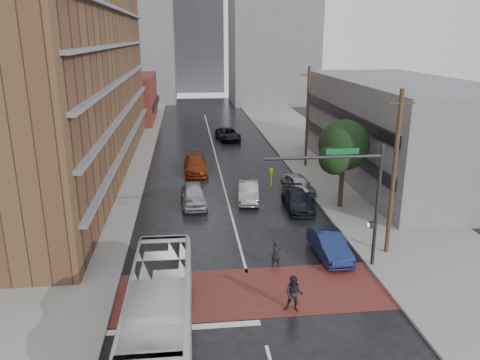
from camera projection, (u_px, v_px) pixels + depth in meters
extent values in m
plane|color=black|center=(253.00, 297.00, 23.92)|extent=(160.00, 160.00, 0.00)
cube|color=maroon|center=(252.00, 291.00, 24.39)|extent=(14.00, 5.00, 0.02)
cube|color=gray|center=(103.00, 170.00, 46.36)|extent=(9.00, 90.00, 0.15)
cube|color=gray|center=(328.00, 163.00, 48.88)|extent=(9.00, 90.00, 0.15)
cube|color=brown|center=(58.00, 21.00, 41.03)|extent=(10.00, 44.00, 28.00)
cube|color=maroon|center=(128.00, 98.00, 72.82)|extent=(8.00, 16.00, 7.00)
cube|color=gray|center=(399.00, 129.00, 43.38)|extent=(11.00, 26.00, 9.00)
cube|color=gray|center=(127.00, 19.00, 91.69)|extent=(18.00, 16.00, 32.00)
cube|color=gray|center=(273.00, 7.00, 88.47)|extent=(16.00, 14.00, 36.00)
cube|color=gray|center=(197.00, 39.00, 110.54)|extent=(12.00, 10.00, 24.00)
cylinder|color=#332319|center=(341.00, 183.00, 35.65)|extent=(0.36, 0.36, 4.00)
sphere|color=#1B3216|center=(344.00, 145.00, 34.76)|extent=(3.80, 3.80, 3.80)
sphere|color=#1B3216|center=(335.00, 158.00, 34.14)|extent=(2.40, 2.40, 2.40)
sphere|color=#1B3216|center=(350.00, 150.00, 35.79)|extent=(2.60, 2.60, 2.60)
cylinder|color=#2D2D33|center=(377.00, 208.00, 26.03)|extent=(0.20, 0.20, 7.20)
cylinder|color=#2D2D33|center=(324.00, 157.00, 24.79)|extent=(6.40, 0.16, 0.16)
imported|color=gold|center=(272.00, 177.00, 24.78)|extent=(0.20, 0.16, 1.00)
cube|color=#0C5926|center=(343.00, 151.00, 24.81)|extent=(1.80, 0.05, 0.30)
cube|color=#2D2D33|center=(371.00, 225.00, 26.30)|extent=(0.30, 0.30, 0.35)
cylinder|color=#473321|center=(394.00, 175.00, 27.20)|extent=(0.26, 0.26, 10.00)
cube|color=#473321|center=(401.00, 103.00, 25.96)|extent=(1.60, 0.12, 0.12)
cylinder|color=#473321|center=(307.00, 118.00, 46.19)|extent=(0.26, 0.26, 10.00)
cube|color=#473321|center=(309.00, 75.00, 44.95)|extent=(1.60, 0.12, 0.12)
imported|color=silver|center=(159.00, 315.00, 19.57)|extent=(2.80, 11.31, 3.14)
imported|color=black|center=(276.00, 254.00, 26.72)|extent=(0.63, 0.45, 1.64)
imported|color=black|center=(294.00, 294.00, 22.41)|extent=(1.11, 1.00, 1.86)
imported|color=#AAACB1|center=(193.00, 195.00, 36.65)|extent=(2.15, 4.90, 1.64)
imported|color=#B0B4B8|center=(248.00, 192.00, 37.62)|extent=(2.07, 4.66, 1.48)
imported|color=maroon|center=(196.00, 165.00, 45.39)|extent=(2.34, 5.48, 1.57)
imported|color=black|center=(228.00, 134.00, 59.73)|extent=(3.27, 5.69, 1.49)
imported|color=#16224E|center=(329.00, 245.00, 28.06)|extent=(1.78, 4.60, 1.49)
imported|color=black|center=(298.00, 200.00, 35.83)|extent=(2.00, 4.82, 1.40)
imported|color=#A5A6AC|center=(298.00, 184.00, 39.55)|extent=(2.51, 4.73, 1.53)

